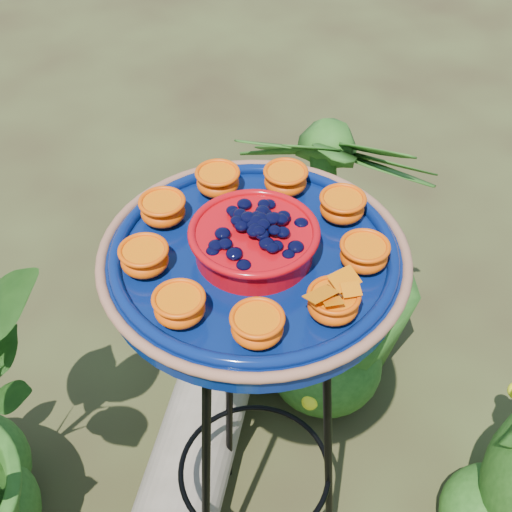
% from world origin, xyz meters
% --- Properties ---
extents(tripod_stand, '(0.45, 0.45, 0.98)m').
position_xyz_m(tripod_stand, '(0.10, 0.08, 0.59)').
color(tripod_stand, black).
rests_on(tripod_stand, ground).
extents(feeder_dish, '(0.62, 0.62, 0.12)m').
position_xyz_m(feeder_dish, '(0.10, 0.08, 1.02)').
color(feeder_dish, '#06174E').
rests_on(feeder_dish, tripod_stand).
extents(driftwood_log, '(0.65, 0.58, 0.22)m').
position_xyz_m(driftwood_log, '(0.04, 0.29, 0.11)').
color(driftwood_log, gray).
rests_on(driftwood_log, ground).
extents(shrub_back_right, '(0.74, 0.74, 0.94)m').
position_xyz_m(shrub_back_right, '(0.64, 0.40, 0.47)').
color(shrub_back_right, '#1E4913').
rests_on(shrub_back_right, ground).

